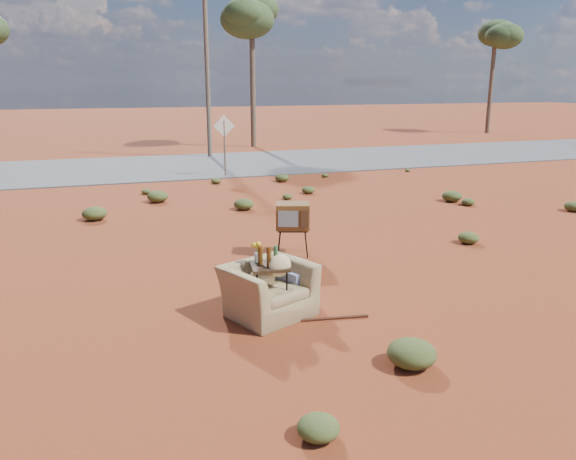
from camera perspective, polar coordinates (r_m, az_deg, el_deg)
name	(u,v)px	position (r m, az deg, el deg)	size (l,w,h in m)	color
ground	(296,298)	(8.92, 0.82, -6.97)	(140.00, 140.00, 0.00)	maroon
highway	(173,166)	(23.21, -11.62, 6.37)	(140.00, 7.00, 0.04)	#565659
armchair	(273,282)	(8.23, -1.56, -5.29)	(1.53, 1.35, 1.03)	#91794F
tv_unit	(293,217)	(10.92, 0.48, 1.36)	(0.77, 0.69, 1.03)	black
side_table	(267,263)	(8.09, -2.17, -3.34)	(0.60, 0.60, 1.07)	#352413
rusty_bar	(312,319)	(8.13, 2.50, -9.07)	(0.04, 0.04, 1.65)	#4C1F14
road_sign	(224,134)	(20.34, -6.49, 9.62)	(0.78, 0.06, 2.19)	brown
eucalyptus_center	(252,17)	(30.00, -3.71, 20.76)	(3.20, 3.20, 7.60)	brown
eucalyptus_right	(495,40)	(40.39, 20.30, 17.68)	(3.20, 3.20, 7.10)	brown
utility_pole_center	(207,62)	(25.77, -8.25, 16.53)	(1.40, 0.20, 8.00)	brown
scrub_patch	(197,228)	(12.77, -9.27, 0.25)	(17.49, 8.07, 0.33)	#465324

